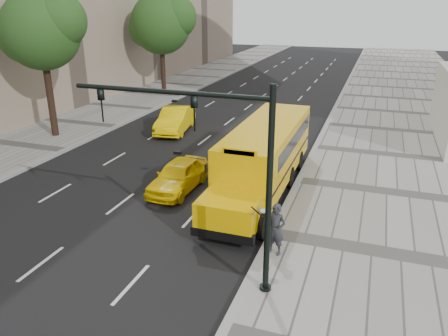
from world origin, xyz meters
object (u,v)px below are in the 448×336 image
(tree_c, at_px, (162,23))
(school_bus, at_px, (266,151))
(tree_b, at_px, (42,30))
(taxi_near, at_px, (178,176))
(pedestrian, at_px, (276,229))
(taxi_far, at_px, (175,120))
(traffic_signal, at_px, (222,162))

(tree_c, bearing_deg, school_bus, -52.06)
(tree_b, bearing_deg, school_bus, -12.67)
(taxi_near, bearing_deg, pedestrian, -35.57)
(tree_c, xyz_separation_m, pedestrian, (16.80, -25.09, -5.40))
(taxi_near, bearing_deg, tree_b, 156.57)
(tree_c, height_order, pedestrian, tree_c)
(school_bus, relative_size, taxi_far, 2.34)
(tree_c, xyz_separation_m, traffic_signal, (15.59, -27.17, -2.38))
(tree_b, relative_size, tree_c, 0.99)
(tree_c, relative_size, taxi_far, 1.86)
(taxi_far, distance_m, pedestrian, 16.62)
(tree_b, height_order, pedestrian, tree_b)
(tree_c, relative_size, school_bus, 0.80)
(school_bus, bearing_deg, traffic_signal, -85.10)
(taxi_far, height_order, traffic_signal, traffic_signal)
(school_bus, bearing_deg, pedestrian, -72.30)
(tree_b, distance_m, taxi_far, 9.79)
(school_bus, relative_size, taxi_near, 2.75)
(tree_b, xyz_separation_m, taxi_far, (6.75, 3.89, -5.93))
(taxi_near, distance_m, traffic_signal, 8.39)
(tree_c, distance_m, traffic_signal, 31.42)
(pedestrian, bearing_deg, tree_b, 163.68)
(tree_c, height_order, taxi_far, tree_c)
(tree_b, bearing_deg, traffic_signal, -36.20)
(school_bus, relative_size, pedestrian, 6.21)
(tree_b, relative_size, pedestrian, 4.88)
(pedestrian, bearing_deg, taxi_far, 139.98)
(tree_c, xyz_separation_m, taxi_near, (11.17, -20.88, -5.76))
(tree_c, bearing_deg, taxi_near, -61.85)
(taxi_far, height_order, pedestrian, pedestrian)
(pedestrian, bearing_deg, school_bus, 120.41)
(taxi_far, bearing_deg, tree_c, 109.47)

